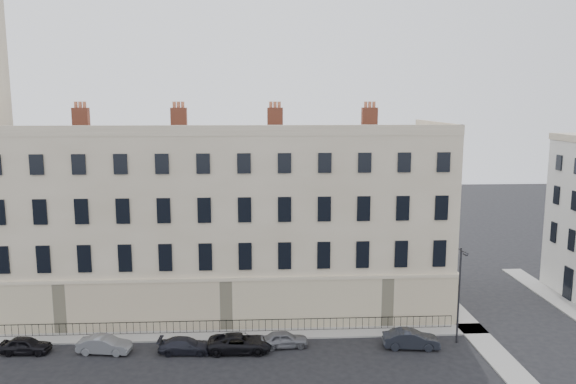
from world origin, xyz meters
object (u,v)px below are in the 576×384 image
at_px(car_c, 185,345).
at_px(car_b, 104,345).
at_px(car_e, 284,339).
at_px(car_f, 411,339).
at_px(car_d, 240,343).
at_px(car_a, 26,345).
at_px(streetlamp, 459,291).

bearing_deg(car_c, car_b, 89.61).
xyz_separation_m(car_e, car_f, (9.08, -0.65, 0.07)).
relative_size(car_b, car_d, 0.82).
xyz_separation_m(car_a, streetlamp, (30.89, -0.04, 3.39)).
bearing_deg(car_f, car_c, 95.36).
bearing_deg(car_d, car_c, 91.76).
height_order(car_a, car_f, car_f).
xyz_separation_m(car_e, streetlamp, (12.68, -0.06, 3.40)).
xyz_separation_m(car_b, car_d, (9.52, -0.26, 0.01)).
bearing_deg(car_c, streetlamp, -85.83).
relative_size(car_a, car_e, 1.01).
distance_m(car_c, car_f, 16.07).
height_order(car_d, car_e, car_d).
distance_m(car_b, car_c, 5.70).
bearing_deg(car_c, car_e, -82.57).
bearing_deg(car_e, car_c, 90.60).
relative_size(car_c, streetlamp, 0.53).
height_order(car_b, streetlamp, streetlamp).
xyz_separation_m(car_b, car_e, (12.68, 0.28, -0.03)).
xyz_separation_m(car_c, car_d, (3.82, 0.04, 0.08)).
relative_size(car_d, car_f, 1.13).
distance_m(car_b, car_e, 12.69).
distance_m(car_b, car_f, 21.77).
relative_size(car_a, car_b, 0.93).
xyz_separation_m(car_d, streetlamp, (15.85, 0.48, 3.36)).
bearing_deg(streetlamp, car_e, 172.43).
bearing_deg(car_b, car_d, -83.83).
distance_m(car_c, streetlamp, 19.98).
xyz_separation_m(car_c, streetlamp, (19.67, 0.52, 3.43)).
height_order(car_c, streetlamp, streetlamp).
bearing_deg(streetlamp, car_a, 172.64).
bearing_deg(streetlamp, car_b, 173.21).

